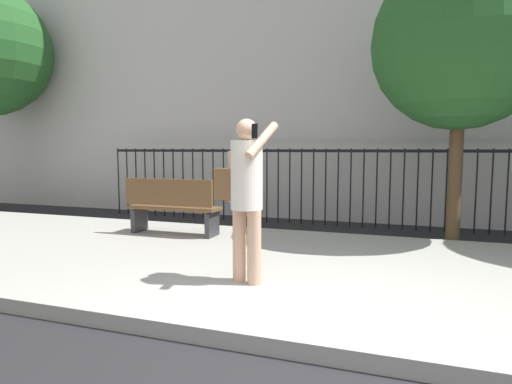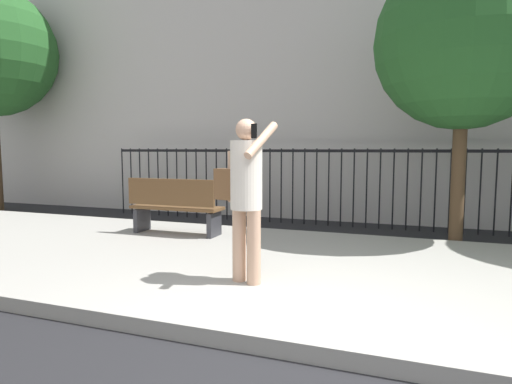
% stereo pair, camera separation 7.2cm
% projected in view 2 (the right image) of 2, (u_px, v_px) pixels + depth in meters
% --- Properties ---
extents(ground_plane, '(60.00, 60.00, 0.00)m').
position_uv_depth(ground_plane, '(296.00, 362.00, 3.27)').
color(ground_plane, black).
extents(sidewalk, '(28.00, 4.40, 0.15)m').
position_uv_depth(sidewalk, '(343.00, 274.00, 5.32)').
color(sidewalk, '#9E9B93').
rests_on(sidewalk, ground).
extents(building_facade, '(28.00, 4.00, 9.86)m').
position_uv_depth(building_facade, '(388.00, 12.00, 10.72)').
color(building_facade, '#BCB7B2').
rests_on(building_facade, ground).
extents(iron_fence, '(12.03, 0.04, 1.60)m').
position_uv_depth(iron_fence, '(373.00, 178.00, 8.68)').
color(iron_fence, black).
rests_on(iron_fence, ground).
extents(pedestrian_on_phone, '(0.71, 0.53, 1.76)m').
position_uv_depth(pedestrian_on_phone, '(244.00, 188.00, 4.66)').
color(pedestrian_on_phone, tan).
rests_on(pedestrian_on_phone, sidewalk).
extents(street_bench, '(1.60, 0.45, 0.95)m').
position_uv_depth(street_bench, '(174.00, 205.00, 7.33)').
color(street_bench, brown).
rests_on(street_bench, sidewalk).
extents(street_tree_far, '(2.73, 2.73, 4.61)m').
position_uv_depth(street_tree_far, '(464.00, 42.00, 6.71)').
color(street_tree_far, '#4C3823').
rests_on(street_tree_far, ground).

